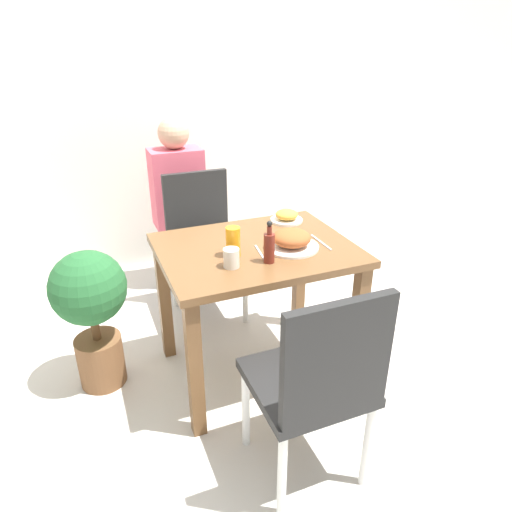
# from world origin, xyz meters

# --- Properties ---
(ground_plane) EXTENTS (16.00, 16.00, 0.00)m
(ground_plane) POSITION_xyz_m (0.00, 0.00, 0.00)
(ground_plane) COLOR beige
(wall_back) EXTENTS (8.00, 0.05, 2.60)m
(wall_back) POSITION_xyz_m (0.00, 1.54, 1.30)
(wall_back) COLOR silver
(wall_back) RESTS_ON ground_plane
(dining_table) EXTENTS (0.91, 0.71, 0.72)m
(dining_table) POSITION_xyz_m (0.00, 0.00, 0.60)
(dining_table) COLOR brown
(dining_table) RESTS_ON ground_plane
(chair_near) EXTENTS (0.42, 0.42, 0.89)m
(chair_near) POSITION_xyz_m (-0.05, -0.71, 0.50)
(chair_near) COLOR black
(chair_near) RESTS_ON ground_plane
(chair_far) EXTENTS (0.42, 0.42, 0.89)m
(chair_far) POSITION_xyz_m (-0.07, 0.71, 0.50)
(chair_far) COLOR black
(chair_far) RESTS_ON ground_plane
(food_plate) EXTENTS (0.26, 0.26, 0.09)m
(food_plate) POSITION_xyz_m (0.15, -0.08, 0.76)
(food_plate) COLOR white
(food_plate) RESTS_ON dining_table
(side_plate) EXTENTS (0.17, 0.17, 0.06)m
(side_plate) POSITION_xyz_m (0.28, 0.25, 0.75)
(side_plate) COLOR white
(side_plate) RESTS_ON dining_table
(drink_cup) EXTENTS (0.07, 0.07, 0.08)m
(drink_cup) POSITION_xyz_m (-0.18, -0.16, 0.76)
(drink_cup) COLOR silver
(drink_cup) RESTS_ON dining_table
(juice_glass) EXTENTS (0.07, 0.07, 0.14)m
(juice_glass) POSITION_xyz_m (-0.13, -0.06, 0.79)
(juice_glass) COLOR orange
(juice_glass) RESTS_ON dining_table
(sauce_bottle) EXTENTS (0.05, 0.05, 0.19)m
(sauce_bottle) POSITION_xyz_m (-0.01, -0.18, 0.80)
(sauce_bottle) COLOR maroon
(sauce_bottle) RESTS_ON dining_table
(fork_utensil) EXTENTS (0.03, 0.17, 0.00)m
(fork_utensil) POSITION_xyz_m (-0.01, -0.08, 0.72)
(fork_utensil) COLOR silver
(fork_utensil) RESTS_ON dining_table
(spoon_utensil) EXTENTS (0.01, 0.19, 0.00)m
(spoon_utensil) POSITION_xyz_m (0.31, -0.08, 0.72)
(spoon_utensil) COLOR silver
(spoon_utensil) RESTS_ON dining_table
(potted_plant_left) EXTENTS (0.36, 0.36, 0.73)m
(potted_plant_left) POSITION_xyz_m (-0.77, 0.21, 0.46)
(potted_plant_left) COLOR brown
(potted_plant_left) RESTS_ON ground_plane
(person_figure) EXTENTS (0.34, 0.22, 1.17)m
(person_figure) POSITION_xyz_m (-0.11, 1.11, 0.58)
(person_figure) COLOR #2D3347
(person_figure) RESTS_ON ground_plane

